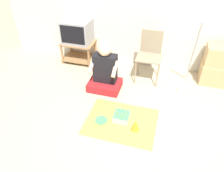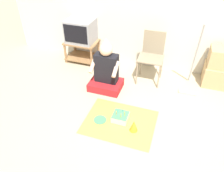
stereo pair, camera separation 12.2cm
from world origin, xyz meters
The scene contains 12 objects.
ground_plane centered at (0.00, 0.00, 0.00)m, with size 16.00×16.00×0.00m, color tan.
wall_back centered at (0.00, 2.00, 1.27)m, with size 6.40×0.06×2.55m.
tv_stand centered at (-1.59, 1.73, 0.26)m, with size 0.65×0.47×0.44m.
tv centered at (-1.59, 1.73, 0.66)m, with size 0.54×0.46×0.45m.
folding_chair centered at (-0.11, 1.50, 0.53)m, with size 0.43×0.40×0.90m.
cardboard_box_stack centered at (1.10, 1.72, 0.33)m, with size 0.55×0.44×0.70m.
dust_mop centered at (0.61, 1.36, 0.37)m, with size 0.28×0.47×1.24m.
person_seated centered at (-0.78, 0.96, 0.32)m, with size 0.55×0.43×0.93m.
party_cloth centered at (-0.29, 0.22, 0.00)m, with size 1.03×0.81×0.01m.
birthday_cake centered at (-0.30, 0.27, 0.06)m, with size 0.23×0.23×0.17m.
party_hat_blue centered at (-0.06, 0.12, 0.09)m, with size 0.12×0.12×0.17m.
paper_plate centered at (-0.58, 0.15, 0.01)m, with size 0.19×0.19×0.01m.
Camera 2 is at (0.34, -1.98, 2.33)m, focal length 35.00 mm.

